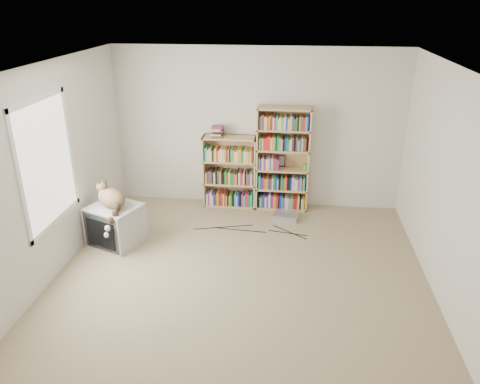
# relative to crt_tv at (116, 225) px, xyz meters

# --- Properties ---
(floor) EXTENTS (4.50, 5.00, 0.01)m
(floor) POSITION_rel_crt_tv_xyz_m (1.80, -0.90, -0.27)
(floor) COLOR tan
(floor) RESTS_ON ground
(wall_back) EXTENTS (4.50, 0.02, 2.50)m
(wall_back) POSITION_rel_crt_tv_xyz_m (1.80, 1.60, 0.98)
(wall_back) COLOR beige
(wall_back) RESTS_ON floor
(wall_front) EXTENTS (4.50, 0.02, 2.50)m
(wall_front) POSITION_rel_crt_tv_xyz_m (1.80, -3.40, 0.98)
(wall_front) COLOR beige
(wall_front) RESTS_ON floor
(wall_left) EXTENTS (0.02, 5.00, 2.50)m
(wall_left) POSITION_rel_crt_tv_xyz_m (-0.45, -0.90, 0.98)
(wall_left) COLOR beige
(wall_left) RESTS_ON floor
(wall_right) EXTENTS (0.02, 5.00, 2.50)m
(wall_right) POSITION_rel_crt_tv_xyz_m (4.05, -0.90, 0.98)
(wall_right) COLOR beige
(wall_right) RESTS_ON floor
(ceiling) EXTENTS (4.50, 5.00, 0.02)m
(ceiling) POSITION_rel_crt_tv_xyz_m (1.80, -0.90, 2.23)
(ceiling) COLOR white
(ceiling) RESTS_ON wall_back
(window) EXTENTS (0.02, 1.22, 1.52)m
(window) POSITION_rel_crt_tv_xyz_m (-0.44, -0.70, 1.13)
(window) COLOR white
(window) RESTS_ON wall_left
(crt_tv) EXTENTS (0.80, 0.76, 0.55)m
(crt_tv) POSITION_rel_crt_tv_xyz_m (0.00, 0.00, 0.00)
(crt_tv) COLOR #ACACAF
(crt_tv) RESTS_ON floor
(cat) EXTENTS (0.55, 0.73, 0.54)m
(cat) POSITION_rel_crt_tv_xyz_m (-0.00, -0.07, 0.37)
(cat) COLOR #3D2D18
(cat) RESTS_ON crt_tv
(bookcase_tall) EXTENTS (0.82, 0.30, 1.63)m
(bookcase_tall) POSITION_rel_crt_tv_xyz_m (2.21, 1.45, 0.51)
(bookcase_tall) COLOR tan
(bookcase_tall) RESTS_ON floor
(bookcase_short) EXTENTS (0.84, 0.30, 1.15)m
(bookcase_short) POSITION_rel_crt_tv_xyz_m (1.38, 1.46, 0.25)
(bookcase_short) COLOR tan
(bookcase_short) RESTS_ON floor
(book_stack) EXTENTS (0.18, 0.24, 0.16)m
(book_stack) POSITION_rel_crt_tv_xyz_m (1.18, 1.46, 0.96)
(book_stack) COLOR red
(book_stack) RESTS_ON bookcase_short
(green_mug) EXTENTS (0.09, 0.09, 0.10)m
(green_mug) POSITION_rel_crt_tv_xyz_m (2.57, 1.44, 0.44)
(green_mug) COLOR #4D992B
(green_mug) RESTS_ON bookcase_tall
(framed_print) EXTENTS (0.14, 0.05, 0.19)m
(framed_print) POSITION_rel_crt_tv_xyz_m (2.18, 1.54, 0.49)
(framed_print) COLOR black
(framed_print) RESTS_ON bookcase_tall
(dvd_player) EXTENTS (0.42, 0.32, 0.09)m
(dvd_player) POSITION_rel_crt_tv_xyz_m (2.30, 1.02, -0.23)
(dvd_player) COLOR #B4B3B9
(dvd_player) RESTS_ON floor
(wall_outlet) EXTENTS (0.01, 0.08, 0.13)m
(wall_outlet) POSITION_rel_crt_tv_xyz_m (-0.44, 0.34, 0.05)
(wall_outlet) COLOR silver
(wall_outlet) RESTS_ON wall_left
(floor_cables) EXTENTS (1.20, 0.70, 0.01)m
(floor_cables) POSITION_rel_crt_tv_xyz_m (1.77, 0.76, -0.27)
(floor_cables) COLOR black
(floor_cables) RESTS_ON floor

